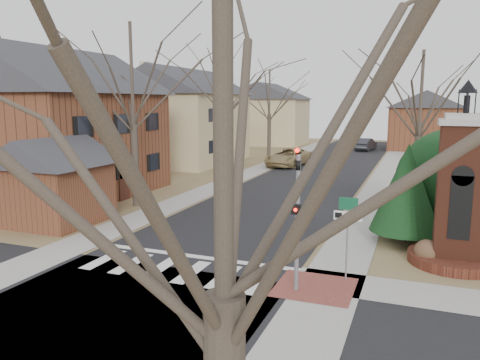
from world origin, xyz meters
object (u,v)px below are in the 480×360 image
at_px(brick_gate_monument, 459,205).
at_px(pickup_truck, 288,157).
at_px(traffic_signal_pole, 297,209).
at_px(sign_post, 348,222).
at_px(distant_car, 366,144).

bearing_deg(brick_gate_monument, pickup_truck, 118.54).
height_order(traffic_signal_pole, pickup_truck, traffic_signal_pole).
xyz_separation_m(traffic_signal_pole, sign_post, (1.29, 1.41, -0.64)).
height_order(traffic_signal_pole, sign_post, traffic_signal_pole).
bearing_deg(pickup_truck, sign_post, -63.01).
bearing_deg(sign_post, brick_gate_monument, 41.42).
height_order(brick_gate_monument, pickup_truck, brick_gate_monument).
xyz_separation_m(traffic_signal_pole, distant_car, (-2.70, 43.57, -1.86)).
relative_size(traffic_signal_pole, distant_car, 1.01).
distance_m(brick_gate_monument, pickup_truck, 25.99).
bearing_deg(distant_car, brick_gate_monument, 110.19).
bearing_deg(traffic_signal_pole, sign_post, 47.57).
height_order(traffic_signal_pole, distant_car, traffic_signal_pole).
distance_m(traffic_signal_pole, sign_post, 2.02).
height_order(sign_post, brick_gate_monument, brick_gate_monument).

